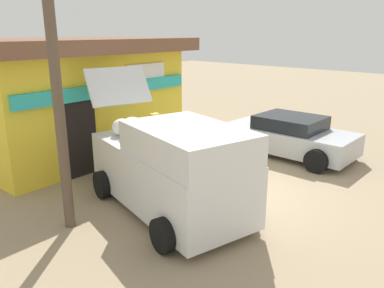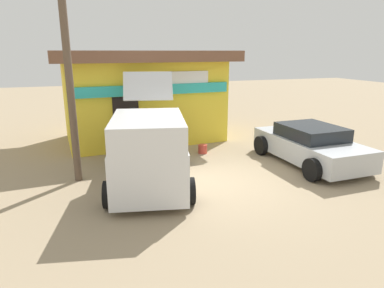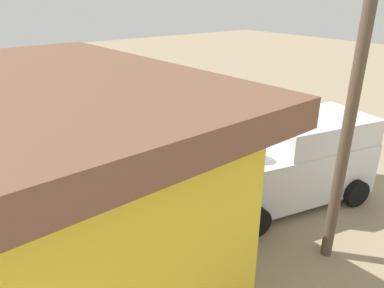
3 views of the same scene
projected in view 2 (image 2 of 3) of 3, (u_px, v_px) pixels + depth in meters
The scene contains 9 objects.
ground_plane at pixel (230, 179), 9.66m from camera, with size 60.00×60.00×0.00m, color #9E896B.
storefront_bar at pixel (143, 94), 13.66m from camera, with size 7.03×4.69×3.54m.
delivery_van at pixel (149, 150), 8.96m from camera, with size 2.79×4.92×2.88m.
parked_sedan at pixel (310, 145), 10.90m from camera, with size 2.24×4.00×1.24m.
vendor_standing at pixel (174, 132), 11.09m from camera, with size 0.56×0.40×1.70m.
customer_bending at pixel (141, 140), 10.45m from camera, with size 0.79×0.61×1.43m.
unloaded_banana_pile at pixel (150, 143), 12.52m from camera, with size 0.72×0.91×0.49m.
paint_bucket at pixel (203, 149), 12.06m from camera, with size 0.32×0.32×0.31m, color #BF3F33.
utility_pole at pixel (70, 89), 8.90m from camera, with size 0.20×0.20×5.12m, color brown.
Camera 2 is at (-3.93, -8.22, 3.52)m, focal length 31.67 mm.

